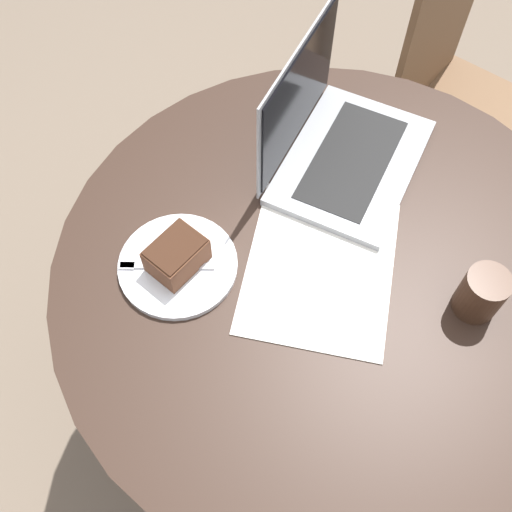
{
  "coord_description": "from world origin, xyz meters",
  "views": [
    {
      "loc": [
        0.53,
        -0.14,
        1.73
      ],
      "look_at": [
        0.0,
        -0.14,
        0.82
      ],
      "focal_mm": 42.0,
      "sensor_mm": 36.0,
      "label": 1
    }
  ],
  "objects_px": {
    "coffee_glass": "(481,293)",
    "laptop": "(337,144)",
    "chair": "(459,110)",
    "plate": "(178,266)"
  },
  "relations": [
    {
      "from": "chair",
      "to": "laptop",
      "type": "height_order",
      "value": "laptop"
    },
    {
      "from": "chair",
      "to": "coffee_glass",
      "type": "xyz_separation_m",
      "value": [
        0.75,
        -0.19,
        0.34
      ]
    },
    {
      "from": "chair",
      "to": "plate",
      "type": "xyz_separation_m",
      "value": [
        0.67,
        -0.72,
        0.3
      ]
    },
    {
      "from": "coffee_glass",
      "to": "laptop",
      "type": "height_order",
      "value": "laptop"
    },
    {
      "from": "chair",
      "to": "laptop",
      "type": "bearing_deg",
      "value": -6.67
    },
    {
      "from": "coffee_glass",
      "to": "laptop",
      "type": "xyz_separation_m",
      "value": [
        -0.33,
        -0.22,
        -0.0
      ]
    },
    {
      "from": "chair",
      "to": "laptop",
      "type": "xyz_separation_m",
      "value": [
        0.42,
        -0.41,
        0.34
      ]
    },
    {
      "from": "chair",
      "to": "plate",
      "type": "height_order",
      "value": "chair"
    },
    {
      "from": "plate",
      "to": "coffee_glass",
      "type": "xyz_separation_m",
      "value": [
        0.08,
        0.52,
        0.04
      ]
    },
    {
      "from": "coffee_glass",
      "to": "plate",
      "type": "bearing_deg",
      "value": -98.41
    }
  ]
}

